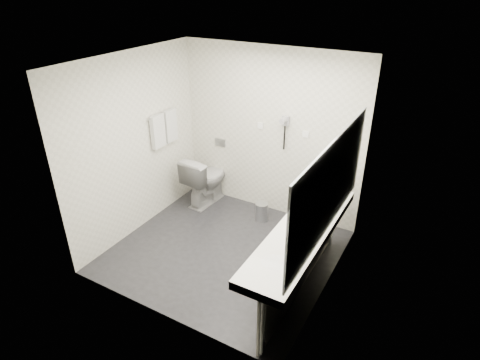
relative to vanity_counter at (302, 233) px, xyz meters
The scene contains 31 objects.
floor 1.39m from the vanity_counter, 169.92° to the left, with size 2.80×2.80×0.00m, color #232327.
ceiling 2.05m from the vanity_counter, 169.92° to the left, with size 2.80×2.80×0.00m, color white.
wall_back 1.93m from the vanity_counter, 126.87° to the left, with size 2.80×2.80×0.00m, color silver.
wall_front 1.64m from the vanity_counter, 135.64° to the right, with size 2.80×2.80×0.00m, color silver.
wall_left 2.57m from the vanity_counter, behind, with size 2.60×2.60×0.00m, color silver.
wall_right 0.56m from the vanity_counter, 36.03° to the left, with size 2.60×2.60×0.00m, color silver.
vanity_counter is the anchor object (origin of this frame).
vanity_panel 0.43m from the vanity_counter, ahead, with size 0.03×2.15×0.75m, color #9A9992.
vanity_post_near 1.12m from the vanity_counter, 86.97° to the right, with size 0.06×0.06×0.75m, color silver.
vanity_post_far 1.12m from the vanity_counter, 86.97° to the left, with size 0.06×0.06×0.75m, color silver.
mirror 0.70m from the vanity_counter, ahead, with size 0.02×2.20×1.05m, color #B2BCC6.
basin_near 0.65m from the vanity_counter, 90.00° to the right, with size 0.40×0.31×0.05m, color white.
basin_far 0.65m from the vanity_counter, 90.00° to the left, with size 0.40×0.31×0.05m, color white.
faucet_near 0.69m from the vanity_counter, 73.30° to the right, with size 0.04×0.04×0.15m, color silver.
faucet_far 0.69m from the vanity_counter, 73.30° to the left, with size 0.04×0.04×0.15m, color silver.
soap_bottle_a 0.18m from the vanity_counter, 73.15° to the left, with size 0.05×0.05×0.11m, color white.
soap_bottle_b 0.21m from the vanity_counter, 98.88° to the left, with size 0.08×0.08×0.10m, color white.
soap_bottle_c 0.17m from the vanity_counter, 10.90° to the left, with size 0.05×0.05×0.12m, color white.
glass_left 0.35m from the vanity_counter, 68.15° to the left, with size 0.06×0.06×0.12m, color silver.
toilet 2.41m from the vanity_counter, 150.42° to the left, with size 0.46×0.81×0.82m, color white.
flush_plate 2.48m from the vanity_counter, 143.06° to the left, with size 0.18×0.02×0.12m, color #B2B5BA.
pedal_bin 1.67m from the vanity_counter, 132.69° to the left, with size 0.19×0.19×0.27m, color #B2B5BA.
bin_lid 1.62m from the vanity_counter, 132.69° to the left, with size 0.19×0.19×0.01m, color #B2B5BA.
towel_rail 2.69m from the vanity_counter, 163.14° to the left, with size 0.02×0.02×0.62m, color silver.
towel_near 2.59m from the vanity_counter, 166.10° to the left, with size 0.07×0.24×0.48m, color silver.
towel_far 2.67m from the vanity_counter, 160.15° to the left, with size 0.07×0.24×0.48m, color silver.
dryer_cradle 1.85m from the vanity_counter, 120.76° to the left, with size 0.10×0.04×0.14m, color #9B9AA0.
dryer_barrel 1.81m from the vanity_counter, 122.01° to the left, with size 0.08×0.08×0.14m, color #9B9AA0.
dryer_cord 1.76m from the vanity_counter, 121.02° to the left, with size 0.02×0.02×0.35m, color black.
switch_plate_a 2.04m from the vanity_counter, 130.59° to the left, with size 0.09×0.02×0.09m, color white.
switch_plate_b 1.69m from the vanity_counter, 111.13° to the left, with size 0.09×0.02×0.09m, color white.
Camera 1 is at (2.32, -3.68, 3.35)m, focal length 29.94 mm.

